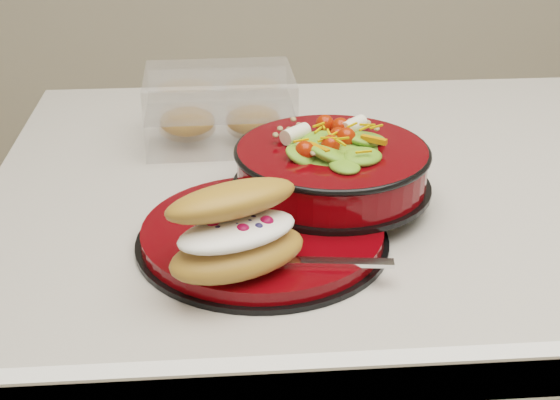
{
  "coord_description": "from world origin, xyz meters",
  "views": [
    {
      "loc": [
        -0.34,
        -0.87,
        1.31
      ],
      "look_at": [
        -0.28,
        -0.14,
        0.94
      ],
      "focal_mm": 50.0,
      "sensor_mm": 36.0,
      "label": 1
    }
  ],
  "objects": [
    {
      "name": "pastry_box",
      "position": [
        -0.34,
        0.13,
        0.95
      ],
      "size": [
        0.2,
        0.15,
        0.09
      ],
      "rotation": [
        0.0,
        0.0,
        0.02
      ],
      "color": "white",
      "rests_on": "island_counter"
    },
    {
      "name": "fork",
      "position": [
        -0.27,
        -0.23,
        0.92
      ],
      "size": [
        0.17,
        0.04,
        0.0
      ],
      "rotation": [
        0.0,
        0.0,
        1.45
      ],
      "color": "silver",
      "rests_on": "dinner_plate"
    },
    {
      "name": "croissant",
      "position": [
        -0.33,
        -0.24,
        0.96
      ],
      "size": [
        0.15,
        0.14,
        0.08
      ],
      "rotation": [
        0.0,
        0.0,
        0.44
      ],
      "color": "#AA6733",
      "rests_on": "dinner_plate"
    },
    {
      "name": "dinner_plate",
      "position": [
        -0.3,
        -0.16,
        0.91
      ],
      "size": [
        0.26,
        0.26,
        0.02
      ],
      "rotation": [
        0.0,
        0.0,
        -0.4
      ],
      "color": "black",
      "rests_on": "island_counter"
    },
    {
      "name": "salad_bowl",
      "position": [
        -0.21,
        -0.07,
        0.96
      ],
      "size": [
        0.23,
        0.23,
        0.09
      ],
      "rotation": [
        0.0,
        0.0,
        0.11
      ],
      "color": "black",
      "rests_on": "dinner_plate"
    }
  ]
}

